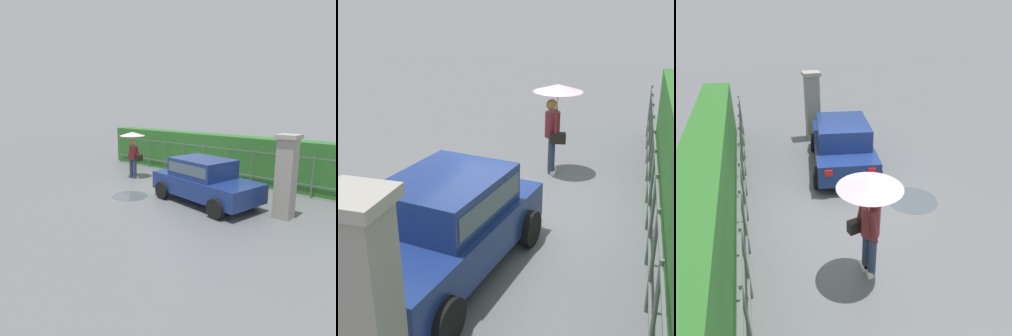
{
  "view_description": "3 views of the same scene",
  "coord_description": "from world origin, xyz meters",
  "views": [
    {
      "loc": [
        7.85,
        -8.6,
        3.24
      ],
      "look_at": [
        -0.17,
        0.28,
        0.78
      ],
      "focal_mm": 33.34,
      "sensor_mm": 36.0,
      "label": 1
    },
    {
      "loc": [
        7.43,
        2.13,
        3.91
      ],
      "look_at": [
        0.0,
        -0.02,
        0.93
      ],
      "focal_mm": 48.65,
      "sensor_mm": 36.0,
      "label": 2
    },
    {
      "loc": [
        -6.67,
        2.13,
        4.55
      ],
      "look_at": [
        0.19,
        0.12,
        0.89
      ],
      "focal_mm": 34.83,
      "sensor_mm": 36.0,
      "label": 3
    }
  ],
  "objects": [
    {
      "name": "hedge_row",
      "position": [
        -0.1,
        3.24,
        0.95
      ],
      "size": [
        12.57,
        0.9,
        1.9
      ],
      "primitive_type": "cube",
      "color": "#2D6B28",
      "rests_on": "ground"
    },
    {
      "name": "pedestrian",
      "position": [
        -2.4,
        0.44,
        1.53
      ],
      "size": [
        1.11,
        1.11,
        2.04
      ],
      "rotation": [
        0.0,
        0.0,
        1.79
      ],
      "color": "#2D3856",
      "rests_on": "ground"
    },
    {
      "name": "gate_pillar",
      "position": [
        4.57,
        0.02,
        1.24
      ],
      "size": [
        0.6,
        0.6,
        2.42
      ],
      "color": "gray",
      "rests_on": "ground"
    },
    {
      "name": "puddle_near",
      "position": [
        -0.37,
        -1.54,
        0.0
      ],
      "size": [
        1.3,
        1.3,
        0.0
      ],
      "primitive_type": "cylinder",
      "color": "#4C545B",
      "rests_on": "ground"
    },
    {
      "name": "car",
      "position": [
        2.01,
        -0.36,
        0.8
      ],
      "size": [
        3.93,
        2.35,
        1.48
      ],
      "rotation": [
        0.0,
        0.0,
        -0.17
      ],
      "color": "navy",
      "rests_on": "ground"
    },
    {
      "name": "ground_plane",
      "position": [
        0.0,
        0.0,
        0.0
      ],
      "size": [
        40.0,
        40.0,
        0.0
      ],
      "primitive_type": "plane",
      "color": "slate"
    },
    {
      "name": "fence_section",
      "position": [
        -0.1,
        2.53,
        0.82
      ],
      "size": [
        11.62,
        0.05,
        1.5
      ],
      "color": "#59605B",
      "rests_on": "ground"
    }
  ]
}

